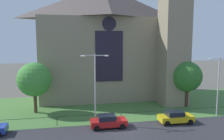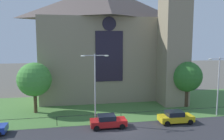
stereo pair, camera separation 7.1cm
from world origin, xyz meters
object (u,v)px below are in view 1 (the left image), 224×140
(streetlamp_far, at_px, (219,79))
(parked_car_yellow, at_px, (175,117))
(parked_car_red, at_px, (108,121))
(church_building, at_px, (108,40))
(tree_left_near, at_px, (34,80))
(streetlamp_near, at_px, (95,80))
(tree_right_near, at_px, (187,77))

(streetlamp_far, xyz_separation_m, parked_car_yellow, (-6.82, -1.59, -4.34))
(parked_car_yellow, bearing_deg, parked_car_red, -179.46)
(church_building, xyz_separation_m, parked_car_yellow, (5.72, -15.67, -9.53))
(church_building, bearing_deg, streetlamp_far, -48.31)
(church_building, height_order, streetlamp_far, church_building)
(tree_left_near, distance_m, streetlamp_near, 9.84)
(streetlamp_near, distance_m, streetlamp_far, 16.55)
(parked_car_red, bearing_deg, church_building, 79.97)
(tree_right_near, distance_m, streetlamp_far, 5.30)
(tree_left_near, height_order, parked_car_red, tree_left_near)
(church_building, relative_size, tree_left_near, 3.64)
(church_building, distance_m, streetlamp_far, 19.55)
(church_building, xyz_separation_m, streetlamp_near, (-4.01, -14.08, -4.86))
(tree_left_near, xyz_separation_m, streetlamp_far, (24.39, -5.91, 0.33))
(tree_right_near, bearing_deg, tree_left_near, 177.51)
(church_building, bearing_deg, streetlamp_near, -105.91)
(parked_car_red, bearing_deg, parked_car_yellow, -0.68)
(tree_left_near, bearing_deg, tree_right_near, -2.49)
(tree_left_near, distance_m, parked_car_yellow, 19.52)
(parked_car_red, relative_size, parked_car_yellow, 0.99)
(tree_right_near, height_order, parked_car_yellow, tree_right_near)
(tree_right_near, height_order, tree_left_near, tree_left_near)
(streetlamp_near, relative_size, streetlamp_far, 1.08)
(tree_right_near, xyz_separation_m, streetlamp_near, (-14.65, -4.93, 0.76))
(parked_car_red, bearing_deg, tree_right_near, 25.61)
(streetlamp_near, bearing_deg, parked_car_yellow, -9.30)
(parked_car_yellow, bearing_deg, streetlamp_near, 171.75)
(tree_left_near, bearing_deg, parked_car_red, -39.09)
(parked_car_red, bearing_deg, streetlamp_near, 130.44)
(tree_left_near, bearing_deg, church_building, 34.58)
(tree_left_near, xyz_separation_m, parked_car_yellow, (17.57, -7.50, -4.01))
(streetlamp_far, distance_m, parked_car_red, 15.93)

